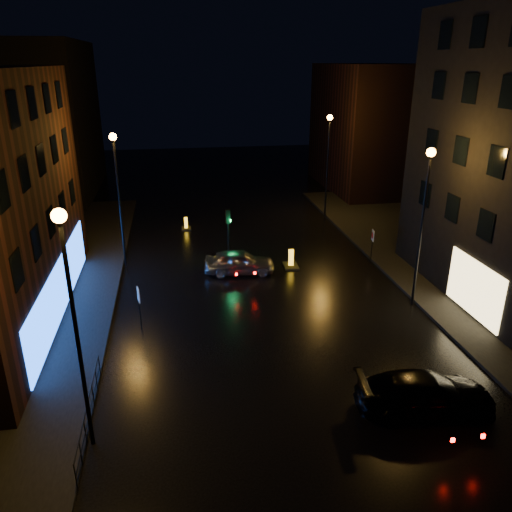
{
  "coord_description": "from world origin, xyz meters",
  "views": [
    {
      "loc": [
        -4.56,
        -16.35,
        12.26
      ],
      "look_at": [
        -0.51,
        7.4,
        2.8
      ],
      "focal_mm": 35.0,
      "sensor_mm": 36.0,
      "label": 1
    }
  ],
  "objects_px": {
    "bollard_near": "(291,263)",
    "dark_sedan": "(426,394)",
    "traffic_signal": "(229,253)",
    "silver_hatchback": "(239,262)",
    "bollard_far": "(186,226)",
    "road_sign_right": "(373,238)",
    "road_sign_left": "(139,298)"
  },
  "relations": [
    {
      "from": "traffic_signal",
      "to": "road_sign_right",
      "type": "xyz_separation_m",
      "value": [
        9.1,
        -1.86,
        1.13
      ]
    },
    {
      "from": "bollard_near",
      "to": "dark_sedan",
      "type": "bearing_deg",
      "value": -80.63
    },
    {
      "from": "silver_hatchback",
      "to": "road_sign_left",
      "type": "xyz_separation_m",
      "value": [
        -5.71,
        -5.91,
        0.88
      ]
    },
    {
      "from": "dark_sedan",
      "to": "bollard_near",
      "type": "distance_m",
      "value": 14.62
    },
    {
      "from": "road_sign_right",
      "to": "road_sign_left",
      "type": "bearing_deg",
      "value": 33.78
    },
    {
      "from": "traffic_signal",
      "to": "dark_sedan",
      "type": "xyz_separation_m",
      "value": [
        5.43,
        -16.28,
        0.24
      ]
    },
    {
      "from": "road_sign_right",
      "to": "silver_hatchback",
      "type": "bearing_deg",
      "value": 12.57
    },
    {
      "from": "traffic_signal",
      "to": "road_sign_right",
      "type": "distance_m",
      "value": 9.35
    },
    {
      "from": "traffic_signal",
      "to": "bollard_far",
      "type": "height_order",
      "value": "traffic_signal"
    },
    {
      "from": "traffic_signal",
      "to": "bollard_near",
      "type": "height_order",
      "value": "traffic_signal"
    },
    {
      "from": "dark_sedan",
      "to": "road_sign_left",
      "type": "height_order",
      "value": "road_sign_left"
    },
    {
      "from": "traffic_signal",
      "to": "bollard_far",
      "type": "relative_size",
      "value": 3.19
    },
    {
      "from": "dark_sedan",
      "to": "road_sign_left",
      "type": "distance_m",
      "value": 13.5
    },
    {
      "from": "bollard_near",
      "to": "traffic_signal",
      "type": "bearing_deg",
      "value": 157.69
    },
    {
      "from": "dark_sedan",
      "to": "road_sign_left",
      "type": "xyz_separation_m",
      "value": [
        -10.73,
        8.16,
        0.86
      ]
    },
    {
      "from": "bollard_near",
      "to": "road_sign_right",
      "type": "bearing_deg",
      "value": 1.88
    },
    {
      "from": "traffic_signal",
      "to": "road_sign_left",
      "type": "xyz_separation_m",
      "value": [
        -5.3,
        -8.12,
        1.1
      ]
    },
    {
      "from": "dark_sedan",
      "to": "road_sign_right",
      "type": "height_order",
      "value": "road_sign_right"
    },
    {
      "from": "bollard_far",
      "to": "road_sign_right",
      "type": "distance_m",
      "value": 14.71
    },
    {
      "from": "road_sign_right",
      "to": "traffic_signal",
      "type": "bearing_deg",
      "value": -1.3
    },
    {
      "from": "silver_hatchback",
      "to": "traffic_signal",
      "type": "bearing_deg",
      "value": 17.07
    },
    {
      "from": "road_sign_right",
      "to": "dark_sedan",
      "type": "bearing_deg",
      "value": 86.0
    },
    {
      "from": "silver_hatchback",
      "to": "bollard_far",
      "type": "bearing_deg",
      "value": 24.02
    },
    {
      "from": "silver_hatchback",
      "to": "dark_sedan",
      "type": "distance_m",
      "value": 14.94
    },
    {
      "from": "traffic_signal",
      "to": "bollard_far",
      "type": "bearing_deg",
      "value": 109.55
    },
    {
      "from": "bollard_near",
      "to": "bollard_far",
      "type": "bearing_deg",
      "value": 128.25
    },
    {
      "from": "dark_sedan",
      "to": "road_sign_left",
      "type": "bearing_deg",
      "value": 59.25
    },
    {
      "from": "silver_hatchback",
      "to": "dark_sedan",
      "type": "relative_size",
      "value": 0.83
    },
    {
      "from": "bollard_near",
      "to": "road_sign_left",
      "type": "distance_m",
      "value": 11.15
    },
    {
      "from": "bollard_near",
      "to": "road_sign_left",
      "type": "xyz_separation_m",
      "value": [
        -9.07,
        -6.35,
        1.35
      ]
    },
    {
      "from": "bollard_far",
      "to": "road_sign_right",
      "type": "xyz_separation_m",
      "value": [
        11.61,
        -8.93,
        1.43
      ]
    },
    {
      "from": "bollard_near",
      "to": "road_sign_left",
      "type": "height_order",
      "value": "road_sign_left"
    }
  ]
}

